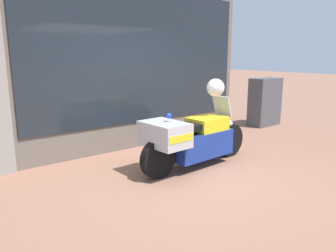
# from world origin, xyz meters

# --- Properties ---
(ground_plane) EXTENTS (60.00, 60.00, 0.00)m
(ground_plane) POSITION_xyz_m (0.00, 0.00, 0.00)
(ground_plane) COLOR #8E604C
(shop_building) EXTENTS (6.24, 0.55, 3.64)m
(shop_building) POSITION_xyz_m (-0.43, 2.00, 1.83)
(shop_building) COLOR #6B6056
(shop_building) RESTS_ON ground
(window_display) EXTENTS (4.84, 0.30, 2.02)m
(window_display) POSITION_xyz_m (0.40, 2.03, 0.48)
(window_display) COLOR slate
(window_display) RESTS_ON ground
(paramedic_motorcycle) EXTENTS (2.42, 0.81, 1.20)m
(paramedic_motorcycle) POSITION_xyz_m (0.27, 0.13, 0.52)
(paramedic_motorcycle) COLOR black
(paramedic_motorcycle) RESTS_ON ground
(utility_cabinet) EXTENTS (0.92, 0.47, 1.30)m
(utility_cabinet) POSITION_xyz_m (4.26, 1.50, 0.65)
(utility_cabinet) COLOR #4C4C51
(utility_cabinet) RESTS_ON ground
(white_helmet) EXTENTS (0.32, 0.32, 0.32)m
(white_helmet) POSITION_xyz_m (0.87, 0.15, 1.36)
(white_helmet) COLOR white
(white_helmet) RESTS_ON paramedic_motorcycle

